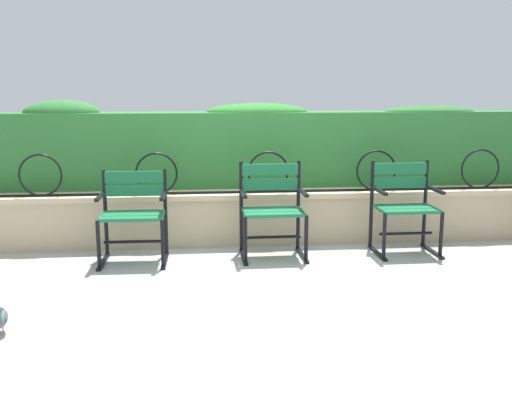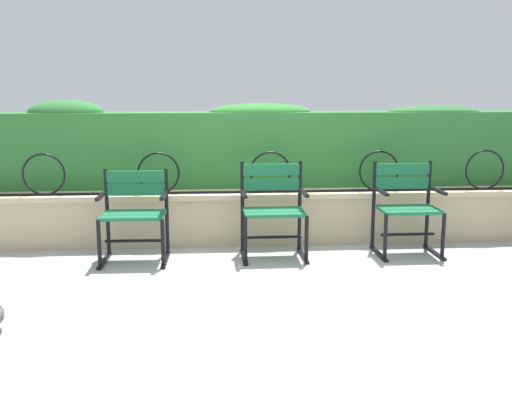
{
  "view_description": "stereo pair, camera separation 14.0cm",
  "coord_description": "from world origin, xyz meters",
  "views": [
    {
      "loc": [
        -0.55,
        -5.18,
        1.59
      ],
      "look_at": [
        0.0,
        0.12,
        0.55
      ],
      "focal_mm": 42.71,
      "sensor_mm": 36.0,
      "label": 1
    },
    {
      "loc": [
        -0.41,
        -5.19,
        1.59
      ],
      "look_at": [
        0.0,
        0.12,
        0.55
      ],
      "focal_mm": 42.71,
      "sensor_mm": 36.0,
      "label": 2
    }
  ],
  "objects": [
    {
      "name": "ground_plane",
      "position": [
        0.0,
        0.0,
        0.0
      ],
      "size": [
        60.0,
        60.0,
        0.0
      ],
      "primitive_type": "plane",
      "color": "#9E9E99"
    },
    {
      "name": "stone_wall",
      "position": [
        0.0,
        0.92,
        0.27
      ],
      "size": [
        7.83,
        0.41,
        0.53
      ],
      "color": "tan",
      "rests_on": "ground"
    },
    {
      "name": "iron_arch_fence",
      "position": [
        -0.3,
        0.85,
        0.71
      ],
      "size": [
        7.28,
        0.02,
        0.42
      ],
      "color": "black",
      "rests_on": "stone_wall"
    },
    {
      "name": "hedge_row",
      "position": [
        -0.02,
        1.35,
        0.96
      ],
      "size": [
        7.68,
        0.49,
        0.92
      ],
      "color": "#2D7033",
      "rests_on": "stone_wall"
    },
    {
      "name": "park_chair_left",
      "position": [
        -1.11,
        0.37,
        0.46
      ],
      "size": [
        0.61,
        0.54,
        0.83
      ],
      "color": "#19663D",
      "rests_on": "ground"
    },
    {
      "name": "park_chair_centre",
      "position": [
        0.18,
        0.41,
        0.47
      ],
      "size": [
        0.6,
        0.52,
        0.89
      ],
      "color": "#19663D",
      "rests_on": "ground"
    },
    {
      "name": "park_chair_right",
      "position": [
        1.47,
        0.42,
        0.47
      ],
      "size": [
        0.59,
        0.52,
        0.88
      ],
      "color": "#19663D",
      "rests_on": "ground"
    }
  ]
}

